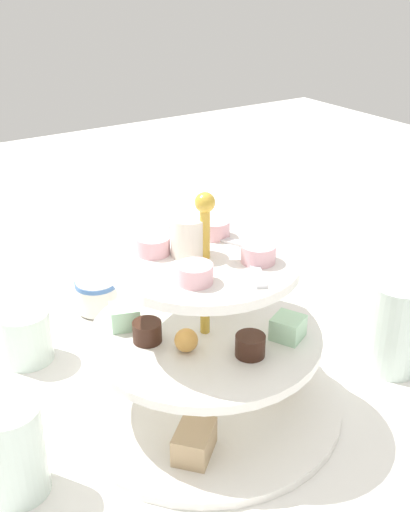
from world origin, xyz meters
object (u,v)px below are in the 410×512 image
object	(u,v)px
tiered_serving_stand	(205,349)
teacup_with_saucer	(97,298)
water_glass_mid_back	(13,450)
water_glass_short_left	(25,336)
water_glass_tall_right	(396,327)
butter_knife_right	(235,283)

from	to	relation	value
tiered_serving_stand	teacup_with_saucer	bearing A→B (deg)	3.60
tiered_serving_stand	water_glass_mid_back	xyz separation A→B (m)	(-0.01, 0.21, -0.03)
teacup_with_saucer	water_glass_mid_back	world-z (taller)	water_glass_mid_back
tiered_serving_stand	water_glass_mid_back	bearing A→B (deg)	92.09
water_glass_short_left	teacup_with_saucer	world-z (taller)	water_glass_short_left
water_glass_tall_right	teacup_with_saucer	world-z (taller)	water_glass_tall_right
tiered_serving_stand	butter_knife_right	world-z (taller)	tiered_serving_stand
tiered_serving_stand	butter_knife_right	xyz separation A→B (m)	(0.21, -0.19, -0.07)
tiered_serving_stand	butter_knife_right	bearing A→B (deg)	-42.30
tiered_serving_stand	butter_knife_right	size ratio (longest dim) A/B	1.76
water_glass_tall_right	butter_knife_right	xyz separation A→B (m)	(0.28, 0.04, -0.05)
teacup_with_saucer	butter_knife_right	distance (m)	0.21
water_glass_tall_right	water_glass_mid_back	world-z (taller)	water_glass_tall_right
water_glass_mid_back	butter_knife_right	bearing A→B (deg)	-61.57
water_glass_short_left	water_glass_mid_back	xyz separation A→B (m)	(-0.20, 0.08, 0.01)
teacup_with_saucer	butter_knife_right	bearing A→B (deg)	-99.76
tiered_serving_stand	water_glass_tall_right	world-z (taller)	tiered_serving_stand
tiered_serving_stand	teacup_with_saucer	distance (m)	0.25
water_glass_tall_right	water_glass_short_left	distance (m)	0.45
water_glass_short_left	water_glass_mid_back	distance (m)	0.22
tiered_serving_stand	water_glass_mid_back	size ratio (longest dim) A/B	3.14
water_glass_short_left	water_glass_mid_back	size ratio (longest dim) A/B	0.69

